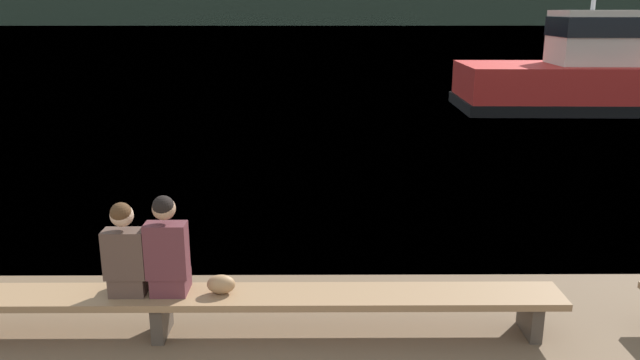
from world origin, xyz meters
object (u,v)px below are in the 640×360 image
person_left (126,253)px  shopping_bag (221,284)px  tugboat_red (584,79)px  person_right (167,250)px  bench_main (161,300)px

person_left → shopping_bag: person_left is taller
person_left → tugboat_red: bearing=54.2°
person_left → shopping_bag: size_ratio=3.41×
person_left → person_right: (0.41, -0.00, 0.03)m
person_right → shopping_bag: size_ratio=3.66×
person_left → shopping_bag: 0.98m
person_left → shopping_bag: (0.92, 0.01, -0.34)m
person_left → person_right: person_right is taller
person_right → shopping_bag: 0.63m
person_right → tugboat_red: 17.88m
tugboat_red → person_left: bearing=145.7°
shopping_bag → tugboat_red: tugboat_red is taller
bench_main → shopping_bag: bearing=0.8°
person_right → tugboat_red: bearing=55.3°
shopping_bag → tugboat_red: (9.68, 14.69, 0.45)m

